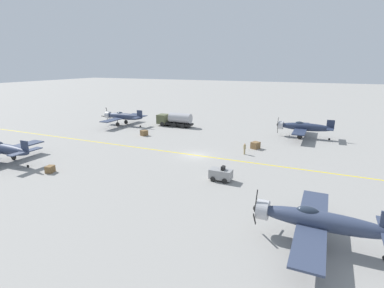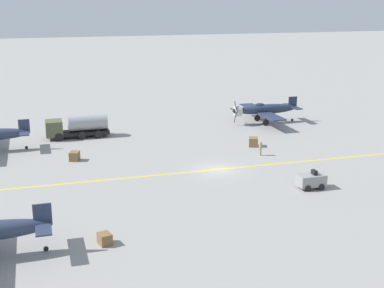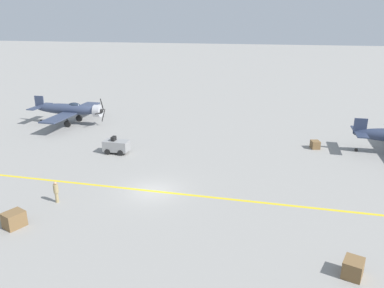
{
  "view_description": "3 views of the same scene",
  "coord_description": "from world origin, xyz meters",
  "px_view_note": "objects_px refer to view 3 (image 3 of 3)",
  "views": [
    {
      "loc": [
        -39.24,
        -17.29,
        13.23
      ],
      "look_at": [
        -3.16,
        -0.83,
        2.61
      ],
      "focal_mm": 28.0,
      "sensor_mm": 36.0,
      "label": 1
    },
    {
      "loc": [
        -50.72,
        17.88,
        17.64
      ],
      "look_at": [
        -2.11,
        3.39,
        3.64
      ],
      "focal_mm": 50.0,
      "sensor_mm": 36.0,
      "label": 2
    },
    {
      "loc": [
        26.38,
        9.58,
        13.33
      ],
      "look_at": [
        -4.05,
        2.37,
        2.95
      ],
      "focal_mm": 35.0,
      "sensor_mm": 36.0,
      "label": 3
    }
  ],
  "objects_px": {
    "ground_crew_walking": "(56,191)",
    "supply_crate_outboard": "(353,268)",
    "airplane_near_left": "(70,110)",
    "supply_crate_by_tanker": "(14,219)",
    "supply_crate_mid_lane": "(315,145)",
    "tow_tractor": "(116,146)"
  },
  "relations": [
    {
      "from": "ground_crew_walking",
      "to": "supply_crate_by_tanker",
      "type": "distance_m",
      "value": 3.97
    },
    {
      "from": "supply_crate_outboard",
      "to": "airplane_near_left",
      "type": "bearing_deg",
      "value": -128.19
    },
    {
      "from": "airplane_near_left",
      "to": "supply_crate_by_tanker",
      "type": "height_order",
      "value": "airplane_near_left"
    },
    {
      "from": "ground_crew_walking",
      "to": "supply_crate_outboard",
      "type": "height_order",
      "value": "ground_crew_walking"
    },
    {
      "from": "supply_crate_by_tanker",
      "to": "supply_crate_mid_lane",
      "type": "distance_m",
      "value": 30.24
    },
    {
      "from": "tow_tractor",
      "to": "ground_crew_walking",
      "type": "distance_m",
      "value": 11.5
    },
    {
      "from": "supply_crate_mid_lane",
      "to": "supply_crate_outboard",
      "type": "distance_m",
      "value": 21.97
    },
    {
      "from": "tow_tractor",
      "to": "supply_crate_mid_lane",
      "type": "relative_size",
      "value": 2.53
    },
    {
      "from": "airplane_near_left",
      "to": "supply_crate_outboard",
      "type": "distance_m",
      "value": 40.29
    },
    {
      "from": "tow_tractor",
      "to": "supply_crate_outboard",
      "type": "xyz_separation_m",
      "value": [
        15.6,
        20.89,
        -0.29
      ]
    },
    {
      "from": "ground_crew_walking",
      "to": "supply_crate_mid_lane",
      "type": "bearing_deg",
      "value": 131.42
    },
    {
      "from": "ground_crew_walking",
      "to": "supply_crate_outboard",
      "type": "relative_size",
      "value": 1.42
    },
    {
      "from": "supply_crate_by_tanker",
      "to": "airplane_near_left",
      "type": "bearing_deg",
      "value": -157.51
    },
    {
      "from": "supply_crate_by_tanker",
      "to": "supply_crate_mid_lane",
      "type": "xyz_separation_m",
      "value": [
        -21.74,
        21.03,
        -0.11
      ]
    },
    {
      "from": "ground_crew_walking",
      "to": "supply_crate_outboard",
      "type": "bearing_deg",
      "value": 78.78
    },
    {
      "from": "supply_crate_mid_lane",
      "to": "airplane_near_left",
      "type": "bearing_deg",
      "value": -95.35
    },
    {
      "from": "airplane_near_left",
      "to": "supply_crate_outboard",
      "type": "xyz_separation_m",
      "value": [
        24.89,
        31.65,
        -1.51
      ]
    },
    {
      "from": "ground_crew_walking",
      "to": "supply_crate_outboard",
      "type": "distance_m",
      "value": 21.07
    },
    {
      "from": "tow_tractor",
      "to": "supply_crate_by_tanker",
      "type": "relative_size",
      "value": 2.0
    },
    {
      "from": "supply_crate_mid_lane",
      "to": "ground_crew_walking",
      "type": "bearing_deg",
      "value": -48.58
    },
    {
      "from": "supply_crate_mid_lane",
      "to": "tow_tractor",
      "type": "bearing_deg",
      "value": -72.72
    },
    {
      "from": "ground_crew_walking",
      "to": "supply_crate_mid_lane",
      "type": "relative_size",
      "value": 1.66
    }
  ]
}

